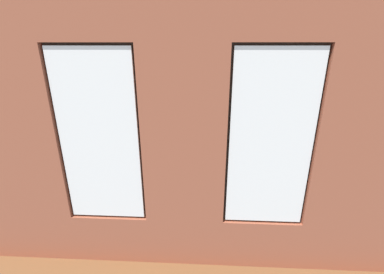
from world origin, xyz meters
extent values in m
cube|color=brown|center=(0.00, 0.00, -0.05)|extent=(6.61, 5.59, 0.10)
cube|color=#9E5138|center=(0.00, 2.41, 1.78)|extent=(0.96, 0.16, 3.56)
cube|color=#9E5138|center=(-0.97, 2.41, 0.34)|extent=(0.97, 0.16, 0.68)
cube|color=white|center=(-0.97, 2.45, 1.73)|extent=(0.91, 0.03, 2.04)
cube|color=#38281E|center=(-0.97, 2.39, 1.73)|extent=(0.97, 0.04, 2.10)
cube|color=#9E5138|center=(0.97, 2.41, 0.34)|extent=(0.97, 0.16, 0.68)
cube|color=#9E5138|center=(0.97, 2.41, 3.17)|extent=(0.97, 0.16, 0.78)
cube|color=white|center=(0.97, 2.45, 1.73)|extent=(0.91, 0.03, 2.04)
cube|color=#38281E|center=(0.97, 2.39, 1.73)|extent=(0.97, 0.04, 2.10)
cube|color=olive|center=(0.00, 2.31, 0.65)|extent=(3.10, 0.24, 0.06)
cube|color=black|center=(0.00, 2.32, 2.02)|extent=(0.44, 0.03, 0.59)
cube|color=teal|center=(0.00, 2.31, 2.02)|extent=(0.38, 0.01, 0.53)
cube|color=silver|center=(2.95, 0.20, 1.78)|extent=(0.10, 4.59, 3.56)
cube|color=black|center=(0.33, 1.71, 0.21)|extent=(1.86, 0.85, 0.42)
cube|color=black|center=(0.33, 2.04, 0.61)|extent=(1.86, 0.24, 0.38)
cube|color=black|center=(-0.49, 1.71, 0.52)|extent=(0.22, 0.85, 0.24)
cube|color=black|center=(1.16, 1.71, 0.52)|extent=(0.22, 0.85, 0.24)
cube|color=#232326|center=(-0.02, 1.67, 0.48)|extent=(0.65, 0.65, 0.12)
cube|color=#232326|center=(0.69, 1.67, 0.48)|extent=(0.65, 0.65, 0.12)
cube|color=black|center=(-2.25, 0.47, 0.21)|extent=(1.00, 2.09, 0.42)
cube|color=black|center=(-2.58, 0.44, 0.61)|extent=(0.39, 2.04, 0.38)
cube|color=black|center=(-2.18, -0.44, 0.52)|extent=(0.86, 0.28, 0.24)
cube|color=black|center=(-2.32, 1.37, 0.52)|extent=(0.86, 0.28, 0.24)
cube|color=#232326|center=(-2.18, 0.07, 0.48)|extent=(0.70, 0.78, 0.12)
cube|color=#232326|center=(-2.24, 0.87, 0.48)|extent=(0.70, 0.78, 0.12)
cube|color=olive|center=(0.04, -0.09, 0.43)|extent=(1.26, 0.82, 0.04)
cube|color=olive|center=(-0.53, -0.44, 0.21)|extent=(0.07, 0.07, 0.41)
cube|color=olive|center=(0.61, -0.44, 0.21)|extent=(0.07, 0.07, 0.41)
cube|color=olive|center=(-0.53, 0.26, 0.21)|extent=(0.07, 0.07, 0.41)
cube|color=olive|center=(0.61, 0.26, 0.21)|extent=(0.07, 0.07, 0.41)
cylinder|color=silver|center=(0.42, 0.03, 0.50)|extent=(0.09, 0.09, 0.10)
cylinder|color=#B7333D|center=(0.20, -0.19, 0.50)|extent=(0.08, 0.08, 0.10)
cylinder|color=#9E5638|center=(-0.05, 0.03, 0.49)|extent=(0.11, 0.11, 0.08)
sphere|color=#337F38|center=(-0.05, 0.03, 0.59)|extent=(0.14, 0.14, 0.14)
cube|color=#B2B2B7|center=(0.04, -0.09, 0.46)|extent=(0.13, 0.17, 0.02)
cube|color=black|center=(-0.30, -0.24, 0.46)|extent=(0.15, 0.16, 0.02)
cube|color=black|center=(2.65, -0.59, 0.29)|extent=(1.08, 0.42, 0.57)
cube|color=black|center=(2.65, -0.59, 0.60)|extent=(0.44, 0.20, 0.05)
cube|color=black|center=(2.65, -0.59, 0.65)|extent=(0.06, 0.04, 0.06)
cube|color=black|center=(2.65, -0.59, 0.98)|extent=(1.00, 0.04, 0.59)
cube|color=black|center=(2.65, -0.62, 0.98)|extent=(0.95, 0.01, 0.54)
cylinder|color=olive|center=(0.52, -1.36, 0.14)|extent=(0.54, 0.54, 0.28)
ellipsoid|color=white|center=(0.52, -1.36, 0.49)|extent=(1.20, 1.20, 0.48)
ellipsoid|color=navy|center=(0.61, -1.36, 0.61)|extent=(0.44, 0.44, 0.18)
cylinder|color=beige|center=(-1.90, -1.00, 0.10)|extent=(0.19, 0.19, 0.19)
cylinder|color=brown|center=(-1.90, -1.00, 0.23)|extent=(0.03, 0.03, 0.08)
ellipsoid|color=#286B2D|center=(-1.90, -1.00, 0.41)|extent=(0.43, 0.43, 0.27)
cylinder|color=#9E5638|center=(-1.05, 1.71, 0.17)|extent=(0.32, 0.32, 0.34)
cylinder|color=brown|center=(-1.05, 1.71, 0.41)|extent=(0.05, 0.05, 0.15)
ellipsoid|color=#337F38|center=(-1.05, 1.71, 0.75)|extent=(0.57, 0.57, 0.53)
cylinder|color=#47423D|center=(1.87, 1.86, 0.15)|extent=(0.28, 0.28, 0.31)
cylinder|color=brown|center=(1.87, 1.86, 0.45)|extent=(0.05, 0.05, 0.29)
cone|color=#1E5B28|center=(2.11, 1.87, 0.89)|extent=(0.61, 0.18, 0.69)
cone|color=#1E5B28|center=(1.94, 2.05, 0.92)|extent=(0.35, 0.57, 0.72)
cone|color=#1E5B28|center=(1.64, 1.97, 0.87)|extent=(0.65, 0.42, 0.67)
cone|color=#1E5B28|center=(1.63, 1.74, 0.85)|extent=(0.67, 0.47, 0.63)
cone|color=#1E5B28|center=(1.95, 1.66, 0.90)|extent=(0.37, 0.61, 0.70)
cylinder|color=#47423D|center=(-2.45, -1.79, 0.19)|extent=(0.32, 0.32, 0.37)
cylinder|color=brown|center=(-2.45, -1.79, 0.63)|extent=(0.06, 0.06, 0.50)
cone|color=#3D8E42|center=(-2.27, -1.81, 1.04)|extent=(0.46, 0.16, 0.42)
cone|color=#3D8E42|center=(-2.46, -1.64, 1.07)|extent=(0.14, 0.41, 0.47)
cone|color=#3D8E42|center=(-2.63, -1.76, 1.05)|extent=(0.47, 0.20, 0.43)
cone|color=#3D8E42|center=(-2.45, -1.93, 1.09)|extent=(0.12, 0.38, 0.48)
camera|label=1|loc=(-0.24, 5.13, 2.77)|focal=24.00mm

